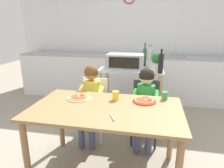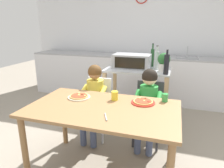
{
  "view_description": "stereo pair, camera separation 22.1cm",
  "coord_description": "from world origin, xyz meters",
  "px_view_note": "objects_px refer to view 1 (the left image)",
  "views": [
    {
      "loc": [
        0.43,
        -1.77,
        1.52
      ],
      "look_at": [
        0.0,
        0.3,
        0.9
      ],
      "focal_mm": 32.44,
      "sensor_mm": 36.0,
      "label": 1
    },
    {
      "loc": [
        0.64,
        -1.72,
        1.52
      ],
      "look_at": [
        0.0,
        0.3,
        0.9
      ],
      "focal_mm": 32.44,
      "sensor_mm": 36.0,
      "label": 2
    }
  ],
  "objects_px": {
    "bottle_squat_spirits": "(150,59)",
    "child_in_green_shirt": "(145,98)",
    "pizza_plate_cream": "(79,98)",
    "serving_spoon": "(112,117)",
    "bottle_slim_sauce": "(145,57)",
    "pizza_plate_red_rimmed": "(144,101)",
    "toaster_oven": "(125,61)",
    "dining_chair_right": "(145,107)",
    "kitchen_island_cart": "(131,87)",
    "bottle_tall_green_wine": "(161,63)",
    "dining_table": "(106,116)",
    "child_in_yellow_shirt": "(91,95)",
    "potted_herb_plant": "(157,61)",
    "dining_chair_left": "(94,104)",
    "drinking_cup_yellow": "(116,96)"
  },
  "relations": [
    {
      "from": "dining_chair_right",
      "to": "serving_spoon",
      "type": "relative_size",
      "value": 5.79
    },
    {
      "from": "bottle_slim_sauce",
      "to": "bottle_tall_green_wine",
      "type": "height_order",
      "value": "bottle_slim_sauce"
    },
    {
      "from": "child_in_green_shirt",
      "to": "pizza_plate_red_rimmed",
      "type": "bearing_deg",
      "value": -89.98
    },
    {
      "from": "kitchen_island_cart",
      "to": "bottle_slim_sauce",
      "type": "height_order",
      "value": "bottle_slim_sauce"
    },
    {
      "from": "bottle_tall_green_wine",
      "to": "dining_table",
      "type": "bearing_deg",
      "value": -117.83
    },
    {
      "from": "toaster_oven",
      "to": "child_in_yellow_shirt",
      "type": "distance_m",
      "value": 0.85
    },
    {
      "from": "dining_table",
      "to": "dining_chair_left",
      "type": "relative_size",
      "value": 1.81
    },
    {
      "from": "kitchen_island_cart",
      "to": "bottle_slim_sauce",
      "type": "distance_m",
      "value": 0.53
    },
    {
      "from": "dining_table",
      "to": "child_in_yellow_shirt",
      "type": "height_order",
      "value": "child_in_yellow_shirt"
    },
    {
      "from": "kitchen_island_cart",
      "to": "dining_table",
      "type": "distance_m",
      "value": 1.25
    },
    {
      "from": "pizza_plate_cream",
      "to": "serving_spoon",
      "type": "relative_size",
      "value": 1.75
    },
    {
      "from": "bottle_slim_sauce",
      "to": "pizza_plate_red_rimmed",
      "type": "relative_size",
      "value": 1.49
    },
    {
      "from": "bottle_slim_sauce",
      "to": "drinking_cup_yellow",
      "type": "bearing_deg",
      "value": -100.44
    },
    {
      "from": "child_in_yellow_shirt",
      "to": "pizza_plate_red_rimmed",
      "type": "relative_size",
      "value": 4.17
    },
    {
      "from": "kitchen_island_cart",
      "to": "dining_table",
      "type": "relative_size",
      "value": 0.65
    },
    {
      "from": "kitchen_island_cart",
      "to": "bottle_squat_spirits",
      "type": "distance_m",
      "value": 0.52
    },
    {
      "from": "pizza_plate_red_rimmed",
      "to": "child_in_yellow_shirt",
      "type": "bearing_deg",
      "value": 153.43
    },
    {
      "from": "drinking_cup_yellow",
      "to": "dining_chair_right",
      "type": "bearing_deg",
      "value": 59.61
    },
    {
      "from": "toaster_oven",
      "to": "pizza_plate_cream",
      "type": "bearing_deg",
      "value": -107.56
    },
    {
      "from": "toaster_oven",
      "to": "dining_chair_right",
      "type": "xyz_separation_m",
      "value": [
        0.35,
        -0.53,
        -0.51
      ]
    },
    {
      "from": "potted_herb_plant",
      "to": "dining_chair_left",
      "type": "xyz_separation_m",
      "value": [
        -0.82,
        -0.48,
        -0.54
      ]
    },
    {
      "from": "dining_chair_right",
      "to": "serving_spoon",
      "type": "height_order",
      "value": "dining_chair_right"
    },
    {
      "from": "toaster_oven",
      "to": "serving_spoon",
      "type": "xyz_separation_m",
      "value": [
        0.1,
        -1.48,
        -0.23
      ]
    },
    {
      "from": "dining_chair_left",
      "to": "child_in_yellow_shirt",
      "type": "relative_size",
      "value": 0.8
    },
    {
      "from": "pizza_plate_cream",
      "to": "drinking_cup_yellow",
      "type": "relative_size",
      "value": 2.54
    },
    {
      "from": "child_in_green_shirt",
      "to": "serving_spoon",
      "type": "distance_m",
      "value": 0.87
    },
    {
      "from": "kitchen_island_cart",
      "to": "dining_chair_right",
      "type": "bearing_deg",
      "value": -63.46
    },
    {
      "from": "kitchen_island_cart",
      "to": "pizza_plate_red_rimmed",
      "type": "height_order",
      "value": "kitchen_island_cart"
    },
    {
      "from": "bottle_tall_green_wine",
      "to": "dining_chair_right",
      "type": "relative_size",
      "value": 0.41
    },
    {
      "from": "bottle_tall_green_wine",
      "to": "drinking_cup_yellow",
      "type": "relative_size",
      "value": 3.42
    },
    {
      "from": "toaster_oven",
      "to": "drinking_cup_yellow",
      "type": "bearing_deg",
      "value": -87.44
    },
    {
      "from": "bottle_tall_green_wine",
      "to": "potted_herb_plant",
      "type": "height_order",
      "value": "bottle_tall_green_wine"
    },
    {
      "from": "bottle_squat_spirits",
      "to": "bottle_tall_green_wine",
      "type": "bearing_deg",
      "value": -61.59
    },
    {
      "from": "bottle_tall_green_wine",
      "to": "drinking_cup_yellow",
      "type": "height_order",
      "value": "bottle_tall_green_wine"
    },
    {
      "from": "dining_chair_left",
      "to": "dining_chair_right",
      "type": "xyz_separation_m",
      "value": [
        0.7,
        0.04,
        0.0
      ]
    },
    {
      "from": "dining_chair_right",
      "to": "child_in_yellow_shirt",
      "type": "relative_size",
      "value": 0.8
    },
    {
      "from": "toaster_oven",
      "to": "pizza_plate_cream",
      "type": "distance_m",
      "value": 1.17
    },
    {
      "from": "bottle_slim_sauce",
      "to": "bottle_tall_green_wine",
      "type": "relative_size",
      "value": 1.1
    },
    {
      "from": "pizza_plate_red_rimmed",
      "to": "serving_spoon",
      "type": "xyz_separation_m",
      "value": [
        -0.25,
        -0.44,
        -0.01
      ]
    },
    {
      "from": "bottle_squat_spirits",
      "to": "pizza_plate_cream",
      "type": "bearing_deg",
      "value": -122.37
    },
    {
      "from": "bottle_squat_spirits",
      "to": "dining_chair_right",
      "type": "bearing_deg",
      "value": -91.45
    },
    {
      "from": "pizza_plate_red_rimmed",
      "to": "drinking_cup_yellow",
      "type": "bearing_deg",
      "value": -179.23
    },
    {
      "from": "toaster_oven",
      "to": "child_in_yellow_shirt",
      "type": "xyz_separation_m",
      "value": [
        -0.35,
        -0.69,
        -0.34
      ]
    },
    {
      "from": "bottle_squat_spirits",
      "to": "child_in_green_shirt",
      "type": "distance_m",
      "value": 0.78
    },
    {
      "from": "kitchen_island_cart",
      "to": "child_in_yellow_shirt",
      "type": "height_order",
      "value": "child_in_yellow_shirt"
    },
    {
      "from": "pizza_plate_cream",
      "to": "pizza_plate_red_rimmed",
      "type": "height_order",
      "value": "same"
    },
    {
      "from": "bottle_tall_green_wine",
      "to": "serving_spoon",
      "type": "distance_m",
      "value": 1.31
    },
    {
      "from": "dining_table",
      "to": "child_in_yellow_shirt",
      "type": "distance_m",
      "value": 0.66
    },
    {
      "from": "bottle_squat_spirits",
      "to": "child_in_green_shirt",
      "type": "xyz_separation_m",
      "value": [
        -0.01,
        -0.68,
        -0.38
      ]
    },
    {
      "from": "potted_herb_plant",
      "to": "pizza_plate_cream",
      "type": "height_order",
      "value": "potted_herb_plant"
    }
  ]
}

